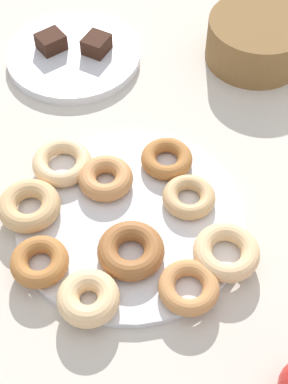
% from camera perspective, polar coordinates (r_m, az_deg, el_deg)
% --- Properties ---
extents(ground_plane, '(2.40, 2.40, 0.00)m').
position_cam_1_polar(ground_plane, '(0.83, -1.36, -3.04)').
color(ground_plane, beige).
extents(donut_plate, '(0.34, 0.34, 0.01)m').
position_cam_1_polar(donut_plate, '(0.83, -1.37, -2.78)').
color(donut_plate, silver).
rests_on(donut_plate, ground_plane).
extents(donut_0, '(0.13, 0.13, 0.03)m').
position_cam_1_polar(donut_0, '(0.77, -1.35, -5.96)').
color(donut_0, '#995B2D').
rests_on(donut_0, donut_plate).
extents(donut_1, '(0.11, 0.11, 0.02)m').
position_cam_1_polar(donut_1, '(0.83, 4.58, -0.51)').
color(donut_1, tan).
rests_on(donut_1, donut_plate).
extents(donut_2, '(0.11, 0.11, 0.03)m').
position_cam_1_polar(donut_2, '(0.85, -3.92, 1.40)').
color(donut_2, '#C6844C').
rests_on(donut_2, donut_plate).
extents(donut_3, '(0.09, 0.09, 0.02)m').
position_cam_1_polar(donut_3, '(0.87, 2.32, 3.39)').
color(donut_3, '#AD6B33').
rests_on(donut_3, donut_plate).
extents(donut_4, '(0.08, 0.08, 0.02)m').
position_cam_1_polar(donut_4, '(0.78, -10.57, -6.98)').
color(donut_4, '#AD6B33').
rests_on(donut_4, donut_plate).
extents(donut_5, '(0.13, 0.13, 0.03)m').
position_cam_1_polar(donut_5, '(0.83, -11.57, -1.38)').
color(donut_5, tan).
rests_on(donut_5, donut_plate).
extents(donut_6, '(0.13, 0.13, 0.03)m').
position_cam_1_polar(donut_6, '(0.78, 8.37, -6.05)').
color(donut_6, '#EABC84').
rests_on(donut_6, donut_plate).
extents(donut_7, '(0.13, 0.13, 0.02)m').
position_cam_1_polar(donut_7, '(0.88, -8.13, 3.13)').
color(donut_7, '#EABC84').
rests_on(donut_7, donut_plate).
extents(donut_8, '(0.09, 0.09, 0.03)m').
position_cam_1_polar(donut_8, '(0.74, -5.67, -10.66)').
color(donut_8, '#EABC84').
rests_on(donut_8, donut_plate).
extents(donut_9, '(0.10, 0.10, 0.02)m').
position_cam_1_polar(donut_9, '(0.75, 4.56, -9.63)').
color(donut_9, '#C6844C').
rests_on(donut_9, donut_plate).
extents(cake_plate, '(0.25, 0.25, 0.02)m').
position_cam_1_polar(cake_plate, '(1.08, -7.15, 13.58)').
color(cake_plate, silver).
rests_on(cake_plate, ground_plane).
extents(brownie_near, '(0.05, 0.05, 0.03)m').
position_cam_1_polar(brownie_near, '(1.08, -9.43, 14.82)').
color(brownie_near, '#381E14').
rests_on(brownie_near, cake_plate).
extents(brownie_far, '(0.05, 0.05, 0.03)m').
position_cam_1_polar(brownie_far, '(1.06, -4.86, 14.73)').
color(brownie_far, '#381E14').
rests_on(brownie_far, cake_plate).
extents(basket, '(0.21, 0.21, 0.08)m').
position_cam_1_polar(basket, '(1.07, 11.35, 14.91)').
color(basket, brown).
rests_on(basket, ground_plane).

